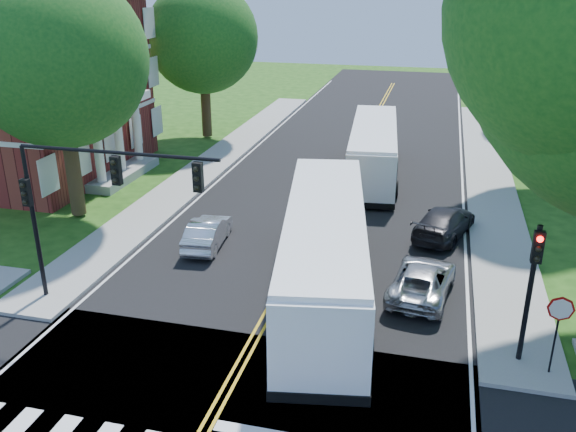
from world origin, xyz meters
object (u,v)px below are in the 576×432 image
(signal_ne, at_px, (532,277))
(hatchback, at_px, (208,232))
(bus_lead, at_px, (324,251))
(suv, at_px, (422,280))
(bus_follow, at_px, (373,150))
(signal_nw, at_px, (88,191))
(dark_sedan, at_px, (444,222))

(signal_ne, distance_m, hatchback, 13.82)
(bus_lead, xyz_separation_m, suv, (3.52, 0.85, -1.17))
(signal_ne, height_order, bus_follow, signal_ne)
(bus_lead, bearing_deg, bus_follow, -99.93)
(hatchback, bearing_deg, bus_follow, -122.24)
(signal_nw, relative_size, dark_sedan, 1.57)
(signal_ne, bearing_deg, signal_nw, -179.95)
(bus_lead, relative_size, hatchback, 3.49)
(hatchback, bearing_deg, signal_nw, 67.63)
(bus_lead, bearing_deg, hatchback, -37.77)
(bus_follow, bearing_deg, suv, 98.87)
(signal_nw, height_order, signal_ne, signal_nw)
(signal_ne, xyz_separation_m, dark_sedan, (-2.38, 9.43, -2.29))
(suv, xyz_separation_m, dark_sedan, (0.69, 5.80, 0.05))
(signal_nw, distance_m, dark_sedan, 15.47)
(signal_nw, height_order, bus_follow, signal_nw)
(suv, bearing_deg, signal_nw, 26.41)
(signal_ne, height_order, hatchback, signal_ne)
(signal_nw, relative_size, suv, 1.63)
(signal_ne, distance_m, suv, 5.31)
(bus_lead, height_order, bus_follow, bus_lead)
(signal_ne, bearing_deg, bus_lead, 157.10)
(bus_follow, relative_size, hatchback, 3.13)
(signal_nw, distance_m, signal_ne, 14.13)
(signal_ne, relative_size, bus_follow, 0.37)
(signal_ne, bearing_deg, hatchback, 154.67)
(signal_nw, relative_size, bus_lead, 0.54)
(bus_follow, distance_m, suv, 14.23)
(signal_nw, relative_size, signal_ne, 1.62)
(signal_ne, height_order, dark_sedan, signal_ne)
(hatchback, bearing_deg, bus_lead, 146.23)
(dark_sedan, bearing_deg, signal_ne, 121.51)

